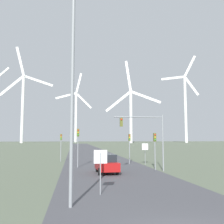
% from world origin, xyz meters
% --- Properties ---
extents(road_surface, '(10.00, 240.00, 0.01)m').
position_xyz_m(road_surface, '(0.00, 48.00, 0.00)').
color(road_surface, '#47474C').
rests_on(road_surface, ground).
extents(streetlamp, '(3.00, 0.32, 12.09)m').
position_xyz_m(streetlamp, '(-3.92, 4.69, 7.36)').
color(streetlamp, gray).
rests_on(streetlamp, ground).
extents(stop_sign_near, '(0.81, 0.07, 2.64)m').
position_xyz_m(stop_sign_near, '(-2.19, 7.38, 1.85)').
color(stop_sign_near, gray).
rests_on(stop_sign_near, ground).
extents(stop_sign_far, '(0.81, 0.07, 2.70)m').
position_xyz_m(stop_sign_far, '(5.32, 24.47, 1.89)').
color(stop_sign_far, gray).
rests_on(stop_sign_far, ground).
extents(traffic_light_post_near_left, '(0.28, 0.34, 4.48)m').
position_xyz_m(traffic_light_post_near_left, '(-3.31, 22.52, 3.27)').
color(traffic_light_post_near_left, gray).
rests_on(traffic_light_post_near_left, ground).
extents(traffic_light_post_near_right, '(0.28, 0.34, 3.94)m').
position_xyz_m(traffic_light_post_near_right, '(3.62, 26.03, 2.89)').
color(traffic_light_post_near_right, gray).
rests_on(traffic_light_post_near_right, ground).
extents(traffic_light_post_mid_left, '(0.28, 0.34, 4.01)m').
position_xyz_m(traffic_light_post_mid_left, '(-5.65, 30.84, 2.94)').
color(traffic_light_post_mid_left, gray).
rests_on(traffic_light_post_mid_left, ground).
extents(traffic_light_post_mid_right, '(0.28, 0.34, 3.92)m').
position_xyz_m(traffic_light_post_mid_right, '(4.84, 18.78, 2.88)').
color(traffic_light_post_mid_right, gray).
rests_on(traffic_light_post_mid_right, ground).
extents(traffic_light_mast_overhead, '(5.24, 0.35, 5.81)m').
position_xyz_m(traffic_light_mast_overhead, '(3.52, 17.75, 4.21)').
color(traffic_light_mast_overhead, gray).
rests_on(traffic_light_mast_overhead, ground).
extents(car_approaching, '(2.01, 4.19, 1.83)m').
position_xyz_m(car_approaching, '(-0.61, 16.90, 0.91)').
color(car_approaching, maroon).
rests_on(car_approaching, ground).
extents(wind_turbine_left, '(38.61, 8.81, 73.84)m').
position_xyz_m(wind_turbine_left, '(-42.54, 196.51, 31.81)').
color(wind_turbine_left, white).
rests_on(wind_turbine_left, ground).
extents(wind_turbine_center, '(33.77, 6.21, 65.00)m').
position_xyz_m(wind_turbine_center, '(-2.05, 235.24, 28.22)').
color(wind_turbine_center, white).
rests_on(wind_turbine_center, ground).
extents(wind_turbine_right, '(41.11, 11.40, 63.48)m').
position_xyz_m(wind_turbine_right, '(39.07, 185.33, 25.57)').
color(wind_turbine_right, white).
rests_on(wind_turbine_right, ground).
extents(wind_turbine_far_right, '(27.64, 12.96, 71.89)m').
position_xyz_m(wind_turbine_far_right, '(86.81, 193.83, 32.80)').
color(wind_turbine_far_right, white).
rests_on(wind_turbine_far_right, ground).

